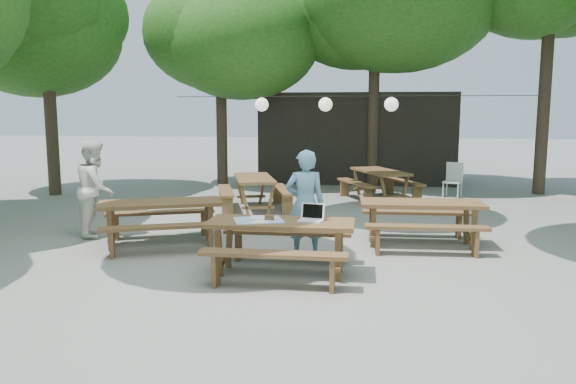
% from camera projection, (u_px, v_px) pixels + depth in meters
% --- Properties ---
extents(ground, '(80.00, 80.00, 0.00)m').
position_uv_depth(ground, '(307.00, 264.00, 8.26)').
color(ground, slate).
rests_on(ground, ground).
extents(pavilion, '(6.00, 3.00, 2.80)m').
position_uv_depth(pavilion, '(357.00, 137.00, 18.28)').
color(pavilion, black).
rests_on(pavilion, ground).
extents(main_picnic_table, '(2.00, 1.58, 0.75)m').
position_uv_depth(main_picnic_table, '(281.00, 247.00, 7.72)').
color(main_picnic_table, brown).
rests_on(main_picnic_table, ground).
extents(picnic_table_nw, '(2.35, 2.17, 0.75)m').
position_uv_depth(picnic_table_nw, '(161.00, 223.00, 9.38)').
color(picnic_table_nw, brown).
rests_on(picnic_table_nw, ground).
extents(picnic_table_ne, '(2.03, 1.66, 0.75)m').
position_uv_depth(picnic_table_ne, '(421.00, 223.00, 9.35)').
color(picnic_table_ne, brown).
rests_on(picnic_table_ne, ground).
extents(picnic_table_far_w, '(2.07, 2.28, 0.75)m').
position_uv_depth(picnic_table_far_w, '(254.00, 193.00, 12.83)').
color(picnic_table_far_w, brown).
rests_on(picnic_table_far_w, ground).
extents(picnic_table_far_e, '(2.23, 2.39, 0.75)m').
position_uv_depth(picnic_table_far_e, '(380.00, 184.00, 14.28)').
color(picnic_table_far_e, brown).
rests_on(picnic_table_far_e, ground).
extents(woman, '(0.68, 0.52, 1.66)m').
position_uv_depth(woman, '(305.00, 204.00, 8.59)').
color(woman, '#71ADCF').
rests_on(woman, ground).
extents(second_person, '(0.86, 0.99, 1.73)m').
position_uv_depth(second_person, '(96.00, 188.00, 10.08)').
color(second_person, white).
rests_on(second_person, ground).
extents(plastic_chair, '(0.57, 0.57, 0.90)m').
position_uv_depth(plastic_chair, '(452.00, 187.00, 14.72)').
color(plastic_chair, silver).
rests_on(plastic_chair, ground).
extents(laptop, '(0.37, 0.31, 0.24)m').
position_uv_depth(laptop, '(312.00, 216.00, 7.67)').
color(laptop, white).
rests_on(laptop, main_picnic_table).
extents(tabletop_clutter, '(0.79, 0.73, 0.08)m').
position_uv_depth(tabletop_clutter, '(261.00, 219.00, 7.72)').
color(tabletop_clutter, '#3894C1').
rests_on(tabletop_clutter, main_picnic_table).
extents(paper_lanterns, '(9.00, 0.34, 0.38)m').
position_uv_depth(paper_lanterns, '(326.00, 104.00, 13.82)').
color(paper_lanterns, black).
rests_on(paper_lanterns, ground).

